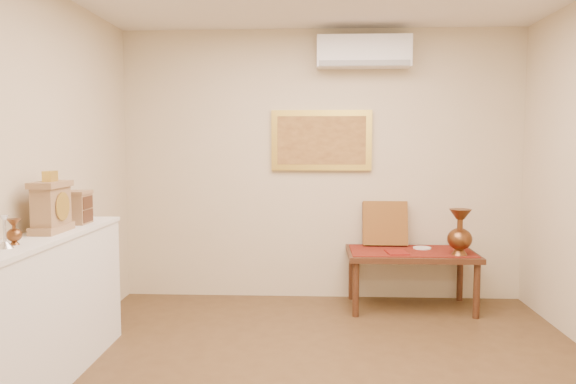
# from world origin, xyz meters

# --- Properties ---
(wall_back) EXTENTS (4.00, 0.02, 2.70)m
(wall_back) POSITION_xyz_m (0.00, 2.25, 1.35)
(wall_back) COLOR beige
(wall_back) RESTS_ON ground
(wall_front) EXTENTS (4.00, 0.02, 2.70)m
(wall_front) POSITION_xyz_m (0.00, -2.25, 1.35)
(wall_front) COLOR beige
(wall_front) RESTS_ON ground
(wall_left) EXTENTS (0.02, 4.50, 2.70)m
(wall_left) POSITION_xyz_m (-2.00, 0.00, 1.35)
(wall_left) COLOR beige
(wall_left) RESTS_ON ground
(candlestick) EXTENTS (0.09, 0.09, 0.19)m
(candlestick) POSITION_xyz_m (-1.82, -0.36, 1.07)
(candlestick) COLOR silver
(candlestick) RESTS_ON display_ledge
(brass_urn_small) EXTENTS (0.09, 0.09, 0.20)m
(brass_urn_small) POSITION_xyz_m (-1.82, -0.25, 1.08)
(brass_urn_small) COLOR brown
(brass_urn_small) RESTS_ON display_ledge
(table_cloth) EXTENTS (1.14, 0.59, 0.01)m
(table_cloth) POSITION_xyz_m (0.85, 1.88, 0.55)
(table_cloth) COLOR maroon
(table_cloth) RESTS_ON low_table
(brass_urn_tall) EXTENTS (0.23, 0.23, 0.51)m
(brass_urn_tall) POSITION_xyz_m (1.26, 1.70, 0.81)
(brass_urn_tall) COLOR brown
(brass_urn_tall) RESTS_ON table_cloth
(plate) EXTENTS (0.17, 0.17, 0.01)m
(plate) POSITION_xyz_m (0.97, 1.98, 0.56)
(plate) COLOR white
(plate) RESTS_ON table_cloth
(menu) EXTENTS (0.21, 0.27, 0.01)m
(menu) POSITION_xyz_m (0.70, 1.75, 0.56)
(menu) COLOR maroon
(menu) RESTS_ON table_cloth
(cushion) EXTENTS (0.44, 0.19, 0.45)m
(cushion) POSITION_xyz_m (0.63, 2.15, 0.78)
(cushion) COLOR #612313
(cushion) RESTS_ON table_cloth
(display_ledge) EXTENTS (0.37, 2.02, 0.98)m
(display_ledge) POSITION_xyz_m (-1.82, 0.00, 0.49)
(display_ledge) COLOR white
(display_ledge) RESTS_ON floor
(mantel_clock) EXTENTS (0.17, 0.36, 0.41)m
(mantel_clock) POSITION_xyz_m (-1.81, 0.21, 1.15)
(mantel_clock) COLOR #9D7850
(mantel_clock) RESTS_ON display_ledge
(wooden_chest) EXTENTS (0.16, 0.21, 0.24)m
(wooden_chest) POSITION_xyz_m (-1.81, 0.60, 1.10)
(wooden_chest) COLOR #9D7850
(wooden_chest) RESTS_ON display_ledge
(low_table) EXTENTS (1.20, 0.70, 0.55)m
(low_table) POSITION_xyz_m (0.85, 1.88, 0.48)
(low_table) COLOR #452414
(low_table) RESTS_ON floor
(painting) EXTENTS (1.00, 0.06, 0.60)m
(painting) POSITION_xyz_m (0.00, 2.22, 1.60)
(painting) COLOR gold
(painting) RESTS_ON wall_back
(ac_unit) EXTENTS (0.90, 0.25, 0.30)m
(ac_unit) POSITION_xyz_m (0.40, 2.12, 2.45)
(ac_unit) COLOR silver
(ac_unit) RESTS_ON wall_back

